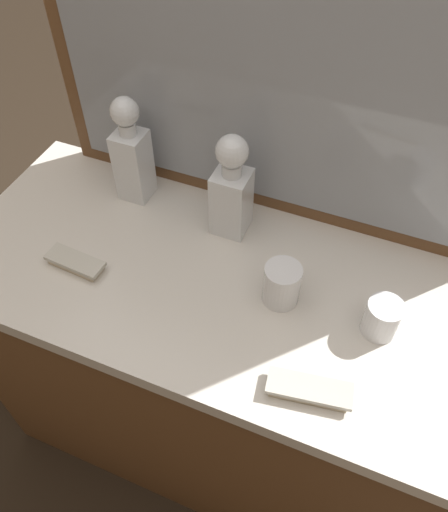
# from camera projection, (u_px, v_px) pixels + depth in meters

# --- Properties ---
(ground_plane) EXTENTS (6.00, 6.00, 0.00)m
(ground_plane) POSITION_uv_depth(u_px,v_px,m) (224.00, 429.00, 1.77)
(ground_plane) COLOR #2D2319
(dresser) EXTENTS (1.28, 0.57, 0.83)m
(dresser) POSITION_uv_depth(u_px,v_px,m) (224.00, 370.00, 1.45)
(dresser) COLOR brown
(dresser) RESTS_ON ground_plane
(dresser_mirror) EXTENTS (1.06, 0.03, 0.79)m
(dresser_mirror) POSITION_uv_depth(u_px,v_px,m) (276.00, 57.00, 1.01)
(dresser_mirror) COLOR brown
(dresser_mirror) RESTS_ON dresser
(crystal_decanter_far_right) EXTENTS (0.07, 0.07, 0.28)m
(crystal_decanter_far_right) POSITION_uv_depth(u_px,v_px,m) (133.00, 159.00, 1.24)
(crystal_decanter_far_right) COLOR white
(crystal_decanter_far_right) RESTS_ON dresser
(crystal_decanter_front) EXTENTS (0.08, 0.08, 0.26)m
(crystal_decanter_front) POSITION_uv_depth(u_px,v_px,m) (231.00, 194.00, 1.17)
(crystal_decanter_front) COLOR white
(crystal_decanter_front) RESTS_ON dresser
(crystal_tumbler_rear) EXTENTS (0.07, 0.07, 0.08)m
(crystal_tumbler_rear) POSITION_uv_depth(u_px,v_px,m) (382.00, 320.00, 1.03)
(crystal_tumbler_rear) COLOR white
(crystal_tumbler_rear) RESTS_ON dresser
(crystal_tumbler_left) EXTENTS (0.08, 0.08, 0.10)m
(crystal_tumbler_left) POSITION_uv_depth(u_px,v_px,m) (281.00, 286.00, 1.07)
(crystal_tumbler_left) COLOR white
(crystal_tumbler_left) RESTS_ON dresser
(silver_brush_center) EXTENTS (0.17, 0.08, 0.02)m
(silver_brush_center) POSITION_uv_depth(u_px,v_px,m) (309.00, 390.00, 0.95)
(silver_brush_center) COLOR #B7A88C
(silver_brush_center) RESTS_ON dresser
(silver_brush_rear) EXTENTS (0.14, 0.06, 0.02)m
(silver_brush_rear) POSITION_uv_depth(u_px,v_px,m) (75.00, 263.00, 1.16)
(silver_brush_rear) COLOR #B7A88C
(silver_brush_rear) RESTS_ON dresser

